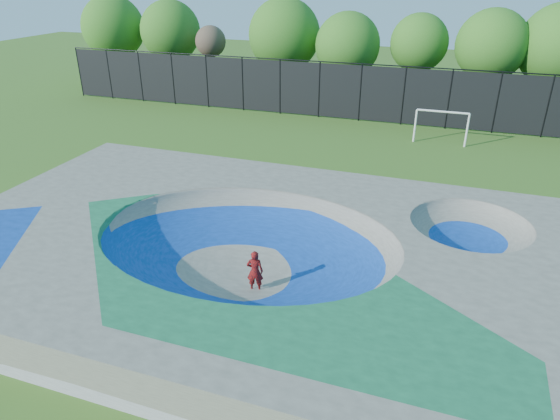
# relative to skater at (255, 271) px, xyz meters

# --- Properties ---
(ground) EXTENTS (120.00, 120.00, 0.00)m
(ground) POSITION_rel_skater_xyz_m (-0.75, 1.10, -0.77)
(ground) COLOR #345C19
(ground) RESTS_ON ground
(skate_deck) EXTENTS (22.00, 14.00, 1.50)m
(skate_deck) POSITION_rel_skater_xyz_m (-0.75, 1.10, -0.02)
(skate_deck) COLOR gray
(skate_deck) RESTS_ON ground
(skater) EXTENTS (0.63, 0.49, 1.55)m
(skater) POSITION_rel_skater_xyz_m (0.00, 0.00, 0.00)
(skater) COLOR red
(skater) RESTS_ON ground
(skateboard) EXTENTS (0.80, 0.50, 0.05)m
(skateboard) POSITION_rel_skater_xyz_m (0.00, 0.00, -0.75)
(skateboard) COLOR black
(skateboard) RESTS_ON ground
(soccer_goal) EXTENTS (3.21, 0.12, 2.12)m
(soccer_goal) POSITION_rel_skater_xyz_m (5.03, 18.46, 0.70)
(soccer_goal) COLOR white
(soccer_goal) RESTS_ON ground
(fence) EXTENTS (48.09, 0.09, 4.04)m
(fence) POSITION_rel_skater_xyz_m (-0.75, 22.10, 1.32)
(fence) COLOR black
(fence) RESTS_ON ground
(treeline) EXTENTS (53.45, 6.83, 8.00)m
(treeline) POSITION_rel_skater_xyz_m (-1.40, 27.49, 4.16)
(treeline) COLOR #473923
(treeline) RESTS_ON ground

